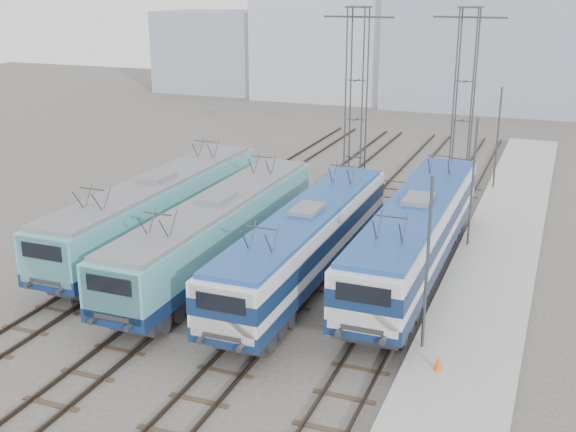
# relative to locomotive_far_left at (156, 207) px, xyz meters

# --- Properties ---
(ground) EXTENTS (160.00, 160.00, 0.00)m
(ground) POSITION_rel_locomotive_far_left_xyz_m (6.75, -8.34, -2.26)
(ground) COLOR #514C47
(platform) EXTENTS (4.00, 70.00, 0.30)m
(platform) POSITION_rel_locomotive_far_left_xyz_m (16.95, -0.34, -2.11)
(platform) COLOR #9E9E99
(platform) RESTS_ON ground
(locomotive_far_left) EXTENTS (2.88, 18.19, 3.42)m
(locomotive_far_left) POSITION_rel_locomotive_far_left_xyz_m (0.00, 0.00, 0.00)
(locomotive_far_left) COLOR #0F234A
(locomotive_far_left) RESTS_ON ground
(locomotive_center_left) EXTENTS (2.82, 17.84, 3.36)m
(locomotive_center_left) POSITION_rel_locomotive_far_left_xyz_m (4.50, -1.95, -0.04)
(locomotive_center_left) COLOR #0F234A
(locomotive_center_left) RESTS_ON ground
(locomotive_center_right) EXTENTS (2.78, 17.57, 3.30)m
(locomotive_center_right) POSITION_rel_locomotive_far_left_xyz_m (9.00, -1.90, -0.02)
(locomotive_center_right) COLOR #0F234A
(locomotive_center_right) RESTS_ON ground
(locomotive_far_right) EXTENTS (2.93, 18.56, 3.49)m
(locomotive_far_right) POSITION_rel_locomotive_far_left_xyz_m (13.50, 0.82, 0.10)
(locomotive_far_right) COLOR #0F234A
(locomotive_far_right) RESTS_ON ground
(catenary_tower_west) EXTENTS (4.50, 1.20, 12.00)m
(catenary_tower_west) POSITION_rel_locomotive_far_left_xyz_m (6.75, 13.66, 4.38)
(catenary_tower_west) COLOR #3F4247
(catenary_tower_west) RESTS_ON ground
(catenary_tower_east) EXTENTS (4.50, 1.20, 12.00)m
(catenary_tower_east) POSITION_rel_locomotive_far_left_xyz_m (13.25, 15.66, 4.38)
(catenary_tower_east) COLOR #3F4247
(catenary_tower_east) RESTS_ON ground
(mast_front) EXTENTS (0.12, 0.12, 7.00)m
(mast_front) POSITION_rel_locomotive_far_left_xyz_m (15.35, -6.34, 1.24)
(mast_front) COLOR #3F4247
(mast_front) RESTS_ON ground
(mast_mid) EXTENTS (0.12, 0.12, 7.00)m
(mast_mid) POSITION_rel_locomotive_far_left_xyz_m (15.35, 5.66, 1.24)
(mast_mid) COLOR #3F4247
(mast_mid) RESTS_ON ground
(mast_rear) EXTENTS (0.12, 0.12, 7.00)m
(mast_rear) POSITION_rel_locomotive_far_left_xyz_m (15.35, 17.66, 1.24)
(mast_rear) COLOR #3F4247
(mast_rear) RESTS_ON ground
(safety_cone) EXTENTS (0.32, 0.32, 0.57)m
(safety_cone) POSITION_rel_locomotive_far_left_xyz_m (16.23, -7.88, -1.68)
(safety_cone) COLOR #FF520D
(safety_cone) RESTS_ON platform
(building_west) EXTENTS (18.00, 12.00, 14.00)m
(building_west) POSITION_rel_locomotive_far_left_xyz_m (-7.25, 53.66, 4.74)
(building_west) COLOR #A7B0BA
(building_west) RESTS_ON ground
(building_center) EXTENTS (22.00, 14.00, 18.00)m
(building_center) POSITION_rel_locomotive_far_left_xyz_m (10.75, 53.66, 6.74)
(building_center) COLOR #8A95A9
(building_center) RESTS_ON ground
(building_far_west) EXTENTS (14.00, 10.00, 10.00)m
(building_far_west) POSITION_rel_locomotive_far_left_xyz_m (-23.25, 53.66, 2.74)
(building_far_west) COLOR #8A95A9
(building_far_west) RESTS_ON ground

